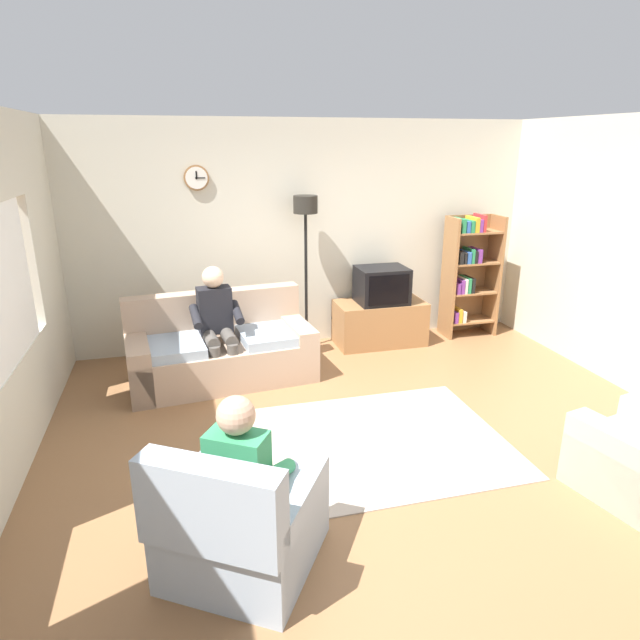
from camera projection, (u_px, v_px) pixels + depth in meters
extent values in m
plane|color=#8C603D|center=(380.00, 442.00, 4.63)|extent=(12.00, 12.00, 0.00)
cube|color=beige|center=(307.00, 235.00, 6.65)|extent=(6.20, 0.12, 2.70)
cylinder|color=olive|center=(196.00, 178.00, 6.05)|extent=(0.28, 0.03, 0.28)
cylinder|color=white|center=(197.00, 178.00, 6.04)|extent=(0.24, 0.01, 0.24)
cube|color=black|center=(196.00, 175.00, 6.02)|extent=(0.02, 0.01, 0.09)
cube|color=black|center=(200.00, 178.00, 6.04)|extent=(0.11, 0.01, 0.01)
cube|color=beige|center=(0.00, 446.00, 3.82)|extent=(0.12, 5.80, 0.80)
cube|color=beige|center=(42.00, 250.00, 5.43)|extent=(0.12, 1.10, 1.20)
cube|color=tan|center=(223.00, 362.00, 5.76)|extent=(1.98, 1.04, 0.42)
cube|color=tan|center=(214.00, 312.00, 5.94)|extent=(1.91, 0.40, 0.48)
cube|color=tan|center=(297.00, 346.00, 6.02)|extent=(0.31, 0.86, 0.56)
cube|color=tan|center=(139.00, 367.00, 5.46)|extent=(0.31, 0.86, 0.56)
cube|color=#9EADBC|center=(269.00, 335.00, 5.80)|extent=(0.67, 0.74, 0.10)
cube|color=#9EADBC|center=(173.00, 347.00, 5.47)|extent=(0.67, 0.74, 0.10)
cube|color=olive|center=(380.00, 323.00, 6.81)|extent=(1.10, 0.56, 0.55)
cube|color=black|center=(373.00, 315.00, 7.04)|extent=(1.10, 0.04, 0.03)
cube|color=black|center=(382.00, 285.00, 6.64)|extent=(0.60, 0.48, 0.44)
cube|color=black|center=(389.00, 290.00, 6.42)|extent=(0.50, 0.01, 0.36)
cube|color=olive|center=(449.00, 278.00, 6.93)|extent=(0.04, 0.36, 1.55)
cube|color=olive|center=(493.00, 275.00, 7.08)|extent=(0.04, 0.36, 1.55)
cube|color=olive|center=(465.00, 274.00, 7.16)|extent=(0.64, 0.02, 1.55)
cube|color=olive|center=(467.00, 320.00, 7.19)|extent=(0.60, 0.34, 0.02)
cube|color=#72338C|center=(452.00, 315.00, 7.08)|extent=(0.05, 0.28, 0.14)
cube|color=gold|center=(456.00, 314.00, 7.09)|extent=(0.05, 0.28, 0.18)
cube|color=silver|center=(460.00, 315.00, 7.11)|extent=(0.05, 0.28, 0.14)
cube|color=olive|center=(470.00, 291.00, 7.07)|extent=(0.60, 0.34, 0.02)
cube|color=#72338C|center=(454.00, 287.00, 6.96)|extent=(0.05, 0.28, 0.14)
cube|color=#72338C|center=(458.00, 285.00, 6.97)|extent=(0.04, 0.28, 0.18)
cube|color=silver|center=(461.00, 284.00, 6.98)|extent=(0.03, 0.28, 0.19)
cube|color=#267F4C|center=(465.00, 284.00, 6.99)|extent=(0.04, 0.28, 0.19)
cube|color=black|center=(468.00, 284.00, 7.00)|extent=(0.04, 0.28, 0.19)
cube|color=olive|center=(472.00, 262.00, 6.95)|extent=(0.60, 0.34, 0.02)
cube|color=black|center=(457.00, 256.00, 6.84)|extent=(0.06, 0.28, 0.15)
cube|color=black|center=(461.00, 257.00, 6.86)|extent=(0.03, 0.28, 0.15)
cube|color=#2D59A5|center=(464.00, 256.00, 6.87)|extent=(0.05, 0.28, 0.15)
cube|color=#267F4C|center=(468.00, 255.00, 6.88)|extent=(0.04, 0.28, 0.18)
cube|color=black|center=(471.00, 256.00, 6.89)|extent=(0.04, 0.28, 0.16)
cube|color=#72338C|center=(475.00, 255.00, 6.90)|extent=(0.06, 0.28, 0.17)
cube|color=olive|center=(475.00, 232.00, 6.82)|extent=(0.60, 0.34, 0.02)
cube|color=#267F4C|center=(459.00, 225.00, 6.72)|extent=(0.05, 0.28, 0.17)
cube|color=#2D59A5|center=(464.00, 226.00, 6.74)|extent=(0.05, 0.28, 0.14)
cube|color=#267F4C|center=(468.00, 226.00, 6.75)|extent=(0.05, 0.28, 0.15)
cube|color=gold|center=(472.00, 224.00, 6.76)|extent=(0.06, 0.28, 0.18)
cube|color=#72338C|center=(476.00, 225.00, 6.78)|extent=(0.04, 0.28, 0.16)
cube|color=red|center=(480.00, 223.00, 6.78)|extent=(0.04, 0.28, 0.21)
cylinder|color=black|center=(307.00, 346.00, 6.76)|extent=(0.28, 0.28, 0.03)
cylinder|color=black|center=(306.00, 281.00, 6.50)|extent=(0.04, 0.04, 1.70)
cylinder|color=black|center=(305.00, 204.00, 6.22)|extent=(0.28, 0.28, 0.20)
cube|color=#9EADBC|center=(245.00, 533.00, 3.26)|extent=(1.13, 1.14, 0.40)
cube|color=#9EADBC|center=(211.00, 507.00, 2.79)|extent=(0.77, 0.58, 0.50)
cube|color=#9EADBC|center=(202.00, 510.00, 3.34)|extent=(0.60, 0.78, 0.56)
cube|color=#9EADBC|center=(293.00, 530.00, 3.17)|extent=(0.60, 0.78, 0.56)
cube|color=#BCAD99|center=(619.00, 470.00, 3.74)|extent=(0.37, 0.82, 0.56)
cube|color=#AD9E8E|center=(374.00, 442.00, 4.61)|extent=(2.20, 1.70, 0.01)
cube|color=black|center=(215.00, 310.00, 5.62)|extent=(0.36, 0.23, 0.48)
sphere|color=beige|center=(213.00, 277.00, 5.50)|extent=(0.22, 0.22, 0.22)
cylinder|color=#4C4742|center=(228.00, 336.00, 5.55)|extent=(0.17, 0.39, 0.13)
cylinder|color=#4C4742|center=(211.00, 339.00, 5.49)|extent=(0.17, 0.39, 0.13)
cylinder|color=#4C4742|center=(234.00, 369.00, 5.47)|extent=(0.12, 0.12, 0.52)
cylinder|color=#4C4742|center=(216.00, 371.00, 5.41)|extent=(0.12, 0.12, 0.52)
cylinder|color=black|center=(237.00, 312.00, 5.61)|extent=(0.12, 0.34, 0.20)
cylinder|color=black|center=(196.00, 317.00, 5.46)|extent=(0.12, 0.34, 0.20)
cube|color=#338C59|center=(238.00, 471.00, 3.07)|extent=(0.39, 0.35, 0.48)
sphere|color=tan|center=(236.00, 415.00, 2.97)|extent=(0.22, 0.22, 0.22)
cylinder|color=#2D334C|center=(240.00, 485.00, 3.35)|extent=(0.31, 0.39, 0.13)
cylinder|color=#2D334C|center=(267.00, 491.00, 3.30)|extent=(0.31, 0.39, 0.13)
cylinder|color=#2D334C|center=(254.00, 497.00, 3.59)|extent=(0.15, 0.15, 0.40)
cylinder|color=#2D334C|center=(280.00, 503.00, 3.54)|extent=(0.15, 0.15, 0.40)
cylinder|color=#338C59|center=(214.00, 459.00, 3.23)|extent=(0.25, 0.33, 0.20)
cylinder|color=#338C59|center=(279.00, 471.00, 3.11)|extent=(0.25, 0.33, 0.20)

